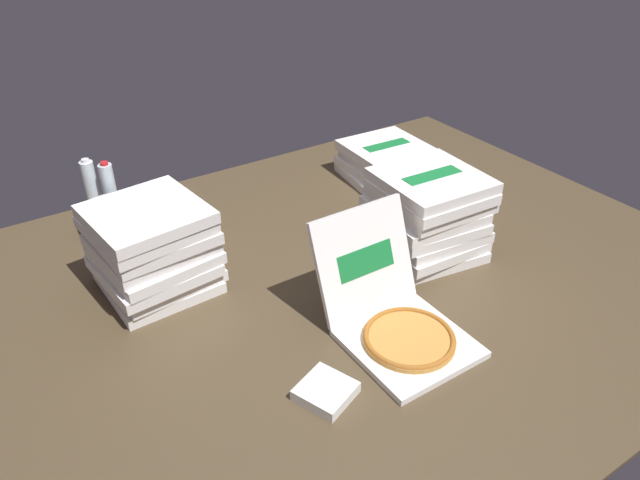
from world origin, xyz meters
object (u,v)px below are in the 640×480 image
at_px(pizza_stack_left_mid, 153,249).
at_px(water_bottle_2, 109,186).
at_px(open_pizza_box, 395,316).
at_px(water_bottle_1, 127,230).
at_px(water_bottle_0, 90,183).
at_px(pizza_stack_right_near, 427,214).
at_px(pizza_stack_center_near, 386,162).
at_px(napkin_pile, 326,391).
at_px(ice_bucket, 115,218).

relative_size(pizza_stack_left_mid, water_bottle_2, 1.86).
bearing_deg(open_pizza_box, water_bottle_1, 120.87).
bearing_deg(open_pizza_box, water_bottle_0, 111.99).
bearing_deg(open_pizza_box, pizza_stack_right_near, 37.73).
bearing_deg(pizza_stack_left_mid, water_bottle_1, 92.36).
xyz_separation_m(open_pizza_box, water_bottle_2, (-0.58, 1.51, 0.04)).
bearing_deg(water_bottle_1, pizza_stack_center_near, -1.05).
xyz_separation_m(open_pizza_box, pizza_stack_right_near, (0.46, 0.36, 0.10)).
relative_size(open_pizza_box, napkin_pile, 3.41).
xyz_separation_m(ice_bucket, water_bottle_1, (-0.01, -0.24, 0.06)).
xyz_separation_m(pizza_stack_right_near, water_bottle_1, (-1.10, 0.70, -0.07)).
bearing_deg(pizza_stack_left_mid, open_pizza_box, -50.30).
height_order(ice_bucket, water_bottle_1, water_bottle_1).
distance_m(water_bottle_1, water_bottle_2, 0.45).
distance_m(pizza_stack_left_mid, water_bottle_1, 0.32).
height_order(pizza_stack_left_mid, ice_bucket, pizza_stack_left_mid).
xyz_separation_m(pizza_stack_center_near, pizza_stack_right_near, (-0.32, -0.67, 0.09)).
height_order(pizza_stack_right_near, pizza_stack_left_mid, pizza_stack_right_near).
bearing_deg(pizza_stack_right_near, water_bottle_2, 132.17).
bearing_deg(pizza_stack_right_near, water_bottle_0, 131.93).
bearing_deg(pizza_stack_center_near, pizza_stack_right_near, -115.35).
distance_m(water_bottle_0, water_bottle_1, 0.53).
height_order(open_pizza_box, ice_bucket, open_pizza_box).
distance_m(open_pizza_box, napkin_pile, 0.40).
height_order(pizza_stack_center_near, pizza_stack_right_near, pizza_stack_right_near).
height_order(pizza_stack_center_near, water_bottle_0, water_bottle_0).
bearing_deg(water_bottle_0, pizza_stack_left_mid, -88.40).
height_order(water_bottle_0, water_bottle_2, same).
bearing_deg(water_bottle_2, water_bottle_1, -97.10).
xyz_separation_m(ice_bucket, water_bottle_0, (-0.02, 0.30, 0.06)).
distance_m(ice_bucket, napkin_pile, 1.43).
height_order(pizza_stack_right_near, napkin_pile, pizza_stack_right_near).
relative_size(pizza_stack_right_near, pizza_stack_left_mid, 1.01).
relative_size(ice_bucket, water_bottle_2, 1.16).
bearing_deg(ice_bucket, water_bottle_2, 77.11).
relative_size(water_bottle_1, water_bottle_2, 1.00).
relative_size(ice_bucket, water_bottle_1, 1.16).
distance_m(pizza_stack_center_near, napkin_pile, 1.63).
xyz_separation_m(pizza_stack_center_near, water_bottle_1, (-1.41, 0.03, 0.03)).
relative_size(water_bottle_0, water_bottle_1, 1.00).
relative_size(water_bottle_2, napkin_pile, 1.53).
height_order(open_pizza_box, napkin_pile, open_pizza_box).
xyz_separation_m(open_pizza_box, pizza_stack_left_mid, (-0.62, 0.74, 0.10)).
relative_size(pizza_stack_right_near, water_bottle_0, 1.88).
bearing_deg(pizza_stack_center_near, ice_bucket, 169.41).
bearing_deg(pizza_stack_center_near, pizza_stack_left_mid, -168.48).
bearing_deg(water_bottle_2, napkin_pile, -83.03).
height_order(pizza_stack_left_mid, water_bottle_0, pizza_stack_left_mid).
height_order(pizza_stack_center_near, ice_bucket, pizza_stack_center_near).
bearing_deg(ice_bucket, water_bottle_1, -91.77).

